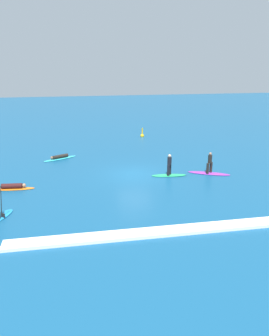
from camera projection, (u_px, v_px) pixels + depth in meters
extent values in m
plane|color=navy|center=(134.00, 174.00, 25.76)|extent=(120.00, 120.00, 0.00)
ellipsoid|color=orange|center=(13.00, 189.00, 22.71)|extent=(2.97, 0.84, 0.07)
cylinder|color=#381414|center=(12.00, 186.00, 22.64)|extent=(1.41, 0.47, 0.35)
sphere|color=#A37556|center=(24.00, 185.00, 22.71)|extent=(0.28, 0.28, 0.26)
ellipsoid|color=purple|center=(209.00, 173.00, 25.82)|extent=(3.25, 2.01, 0.08)
cylinder|color=black|center=(211.00, 167.00, 25.83)|extent=(0.28, 0.28, 0.83)
cylinder|color=black|center=(208.00, 168.00, 25.52)|extent=(0.28, 0.28, 0.83)
cylinder|color=black|center=(210.00, 159.00, 25.45)|extent=(0.40, 0.40, 0.62)
sphere|color=#A37556|center=(210.00, 154.00, 25.32)|extent=(0.28, 0.28, 0.21)
cylinder|color=black|center=(1.00, 201.00, 18.23)|extent=(0.26, 0.17, 1.91)
cube|color=black|center=(3.00, 216.00, 18.51)|extent=(0.20, 0.15, 0.32)
ellipsoid|color=#23B266|center=(169.00, 175.00, 25.36)|extent=(2.75, 0.91, 0.08)
cylinder|color=black|center=(170.00, 169.00, 25.35)|extent=(0.23, 0.23, 0.85)
cylinder|color=black|center=(168.00, 170.00, 25.07)|extent=(0.23, 0.23, 0.85)
cylinder|color=black|center=(169.00, 161.00, 24.99)|extent=(0.35, 0.35, 0.57)
sphere|color=beige|center=(170.00, 156.00, 24.86)|extent=(0.25, 0.25, 0.23)
ellipsoid|color=#33C6CC|center=(60.00, 159.00, 29.65)|extent=(3.06, 1.97, 0.09)
cylinder|color=black|center=(60.00, 156.00, 29.62)|extent=(1.40, 0.94, 0.32)
sphere|color=brown|center=(52.00, 158.00, 29.12)|extent=(0.34, 0.34, 0.25)
sphere|color=yellow|center=(142.00, 136.00, 38.26)|extent=(0.44, 0.44, 0.44)
cylinder|color=yellow|center=(142.00, 132.00, 38.13)|extent=(0.15, 0.15, 1.04)
cube|color=white|center=(167.00, 231.00, 16.96)|extent=(16.29, 0.90, 0.18)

